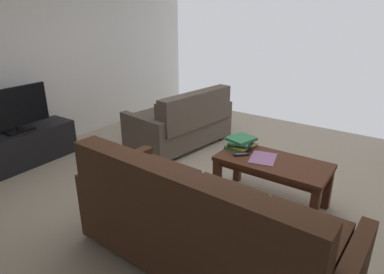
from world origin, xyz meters
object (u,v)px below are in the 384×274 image
at_px(tv_remote, 241,155).
at_px(loose_magazine, 263,158).
at_px(book_stack, 241,142).
at_px(coffee_table, 272,167).
at_px(sofa_main, 203,226).
at_px(loveseat_near, 182,122).
at_px(flat_tv, 15,109).
at_px(tv_stand, 23,148).

bearing_deg(tv_remote, loose_magazine, -163.60).
bearing_deg(book_stack, coffee_table, 164.50).
height_order(sofa_main, loveseat_near, sofa_main).
bearing_deg(flat_tv, loose_magazine, -161.51).
distance_m(tv_stand, tv_remote, 2.70).
relative_size(tv_stand, tv_remote, 8.76).
xyz_separation_m(sofa_main, tv_stand, (2.81, -0.23, -0.17)).
bearing_deg(loose_magazine, tv_remote, 2.78).
distance_m(tv_stand, flat_tv, 0.50).
distance_m(tv_stand, loose_magazine, 2.91).
xyz_separation_m(tv_remote, loose_magazine, (-0.21, -0.06, -0.01)).
bearing_deg(tv_remote, tv_stand, 18.67).
distance_m(sofa_main, coffee_table, 1.17).
bearing_deg(book_stack, tv_stand, 23.24).
xyz_separation_m(sofa_main, loveseat_near, (1.56, -1.85, -0.04)).
relative_size(sofa_main, coffee_table, 1.93).
bearing_deg(loveseat_near, flat_tv, 52.27).
height_order(coffee_table, tv_stand, coffee_table).
height_order(sofa_main, loose_magazine, sofa_main).
relative_size(book_stack, tv_remote, 2.26).
bearing_deg(tv_stand, sofa_main, 175.33).
relative_size(coffee_table, book_stack, 3.23).
xyz_separation_m(sofa_main, loose_magazine, (0.06, -1.15, 0.08)).
relative_size(loveseat_near, coffee_table, 1.42).
height_order(loveseat_near, tv_remote, loveseat_near).
bearing_deg(tv_remote, flat_tv, 18.66).
bearing_deg(coffee_table, loose_magazine, 8.71).
relative_size(tv_stand, flat_tv, 1.57).
height_order(coffee_table, loose_magazine, loose_magazine).
relative_size(loveseat_near, tv_remote, 10.38).
distance_m(coffee_table, tv_remote, 0.32).
height_order(sofa_main, tv_remote, sofa_main).
height_order(tv_remote, loose_magazine, tv_remote).
height_order(book_stack, loose_magazine, book_stack).
bearing_deg(tv_remote, loveseat_near, -30.28).
distance_m(book_stack, loose_magazine, 0.34).
bearing_deg(tv_stand, loose_magazine, -161.50).
bearing_deg(coffee_table, tv_remote, 13.98).
height_order(sofa_main, coffee_table, sofa_main).
bearing_deg(coffee_table, tv_stand, 18.18).
xyz_separation_m(tv_stand, tv_remote, (-2.55, -0.86, 0.25)).
bearing_deg(loose_magazine, flat_tv, 4.88).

